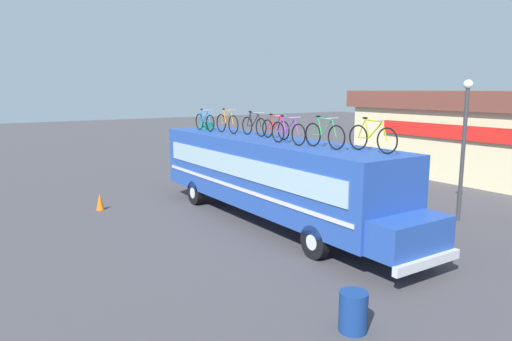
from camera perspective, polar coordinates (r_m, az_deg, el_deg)
ground_plane at (r=17.23m, az=1.38°, el=-6.06°), size 120.00×120.00×0.00m
bus at (r=16.68m, az=1.76°, el=-0.32°), size 12.75×2.58×2.99m
luggage_bag_1 at (r=20.73m, az=-6.03°, el=5.47°), size 0.52×0.44×0.32m
rooftop_bicycle_1 at (r=19.97m, az=-6.27°, el=5.94°), size 1.67×0.44×0.92m
rooftop_bicycle_2 at (r=18.81m, az=-3.54°, el=5.80°), size 1.70×0.44×0.97m
rooftop_bicycle_3 at (r=17.70m, az=-0.26°, el=5.49°), size 1.65×0.44×0.92m
rooftop_bicycle_4 at (r=16.59m, az=2.36°, el=5.14°), size 1.62×0.44×0.88m
rooftop_bicycle_5 at (r=15.02m, az=3.90°, el=4.68°), size 1.77×0.44×0.92m
rooftop_bicycle_6 at (r=14.12m, az=8.30°, el=4.33°), size 1.77×0.44×0.96m
rooftop_bicycle_7 at (r=13.50m, az=13.94°, el=3.90°), size 1.80×0.44×0.96m
roadside_building at (r=28.28m, az=25.49°, el=4.15°), size 13.43×6.85×4.63m
trash_bin at (r=9.83m, az=11.75°, el=-16.46°), size 0.57×0.57×0.82m
traffic_cone at (r=19.57m, az=-18.44°, el=-3.63°), size 0.32×0.32×0.66m
street_lamp at (r=18.19m, az=24.00°, el=3.80°), size 0.33×0.33×5.06m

